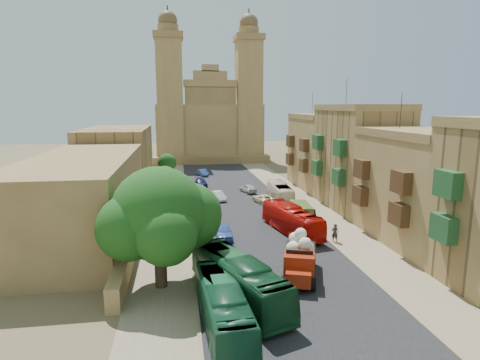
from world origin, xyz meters
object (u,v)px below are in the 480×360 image
object	(u,v)px
car_dkblue	(201,183)
olive_pickup	(301,212)
ficus_tree	(160,217)
car_blue_a	(223,231)
pedestrian_a	(335,233)
red_truck	(300,257)
car_white_b	(248,188)
car_blue_b	(203,173)
pedestrian_c	(314,217)
street_tree_d	(167,163)
street_tree_a	(158,213)
car_white_a	(218,196)
street_tree_c	(165,176)
bus_green_south	(223,307)
church	(209,122)
bus_green_north	(238,279)
street_tree_b	(163,194)
car_cream	(263,199)
bus_red_east	(292,220)
bus_cream_east	(280,192)

from	to	relation	value
car_dkblue	olive_pickup	bearing A→B (deg)	-70.41
ficus_tree	car_blue_a	size ratio (longest dim) A/B	2.19
car_blue_a	pedestrian_a	distance (m)	11.41
red_truck	car_white_b	xyz separation A→B (m)	(1.43, 32.28, -0.99)
car_white_b	car_blue_b	bearing A→B (deg)	-85.51
car_white_b	pedestrian_c	world-z (taller)	pedestrian_c
ficus_tree	red_truck	size ratio (longest dim) A/B	1.36
olive_pickup	street_tree_d	bearing A→B (deg)	120.51
street_tree_a	car_white_a	size ratio (longest dim) A/B	1.38
street_tree_d	olive_pickup	distance (m)	32.60
street_tree_a	olive_pickup	distance (m)	18.54
red_truck	car_white_a	bearing A→B (deg)	97.89
street_tree_c	car_blue_a	size ratio (longest dim) A/B	1.10
street_tree_a	bus_green_south	world-z (taller)	street_tree_a
church	bus_green_north	world-z (taller)	church
ficus_tree	red_truck	xyz separation A→B (m)	(10.88, 0.12, -3.83)
car_white_b	pedestrian_c	distance (m)	19.05
street_tree_b	car_white_a	size ratio (longest dim) A/B	1.06
olive_pickup	car_blue_b	size ratio (longest dim) A/B	1.26
car_blue_b	bus_green_north	bearing A→B (deg)	-104.23
bus_green_north	car_cream	xyz separation A→B (m)	(7.86, 28.18, -0.95)
street_tree_b	bus_green_north	xyz separation A→B (m)	(6.00, -23.00, -1.28)
car_blue_a	bus_red_east	bearing A→B (deg)	5.37
street_tree_b	bus_red_east	distance (m)	16.56
church	car_cream	bearing A→B (deg)	-85.54
street_tree_a	pedestrian_a	world-z (taller)	street_tree_a
street_tree_d	car_white_b	distance (m)	17.57
car_blue_a	car_blue_b	world-z (taller)	car_blue_a
red_truck	car_cream	xyz separation A→B (m)	(2.39, 25.05, -1.04)
olive_pickup	pedestrian_c	bearing A→B (deg)	-64.28
street_tree_a	car_white_b	xyz separation A→B (m)	(12.89, 24.40, -3.03)
car_blue_a	car_cream	xyz separation A→B (m)	(7.38, 14.51, -0.11)
church	car_cream	distance (m)	50.38
ficus_tree	pedestrian_a	world-z (taller)	ficus_tree
bus_red_east	car_blue_b	distance (m)	38.58
car_white_b	car_cream	bearing A→B (deg)	81.95
car_white_b	street_tree_d	bearing A→B (deg)	-57.63
ficus_tree	bus_red_east	world-z (taller)	ficus_tree
street_tree_d	car_white_a	distance (m)	18.14
street_tree_b	car_dkblue	distance (m)	19.76
pedestrian_c	car_cream	bearing A→B (deg)	-162.01
street_tree_c	red_truck	distance (m)	33.91
ficus_tree	bus_cream_east	distance (m)	30.75
church	bus_green_north	size ratio (longest dim) A/B	3.24
bus_cream_east	pedestrian_c	size ratio (longest dim) A/B	5.17
olive_pickup	car_blue_a	world-z (taller)	olive_pickup
bus_cream_east	car_blue_b	world-z (taller)	bus_cream_east
car_blue_b	street_tree_b	bearing A→B (deg)	-116.45
pedestrian_a	street_tree_c	bearing A→B (deg)	-50.61
bus_red_east	car_white_a	size ratio (longest dim) A/B	2.60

